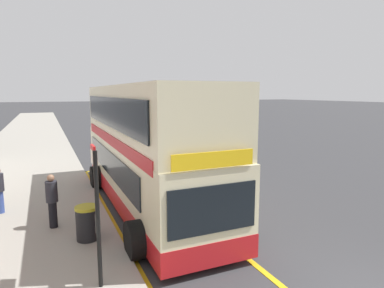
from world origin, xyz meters
name	(u,v)px	position (x,y,z in m)	size (l,w,h in m)	color
ground_plane	(104,132)	(0.00, 32.00, 0.00)	(260.00, 260.00, 0.00)	#333335
pavement_near	(31,135)	(-7.00, 32.00, 0.07)	(6.00, 76.00, 0.14)	gray
double_decker_bus	(145,151)	(-2.46, 7.73, 2.06)	(3.21, 10.76, 4.40)	beige
bus_bay_markings	(144,207)	(-2.59, 7.50, 0.01)	(2.81, 13.39, 0.01)	gold
bus_stop_sign	(97,207)	(-4.88, 2.86, 1.85)	(0.09, 0.51, 2.96)	black
parked_car_teal_ahead	(125,116)	(4.96, 44.04, 0.80)	(2.09, 4.20, 1.62)	#196066
parked_car_silver_distant	(115,113)	(5.07, 51.84, 0.80)	(2.09, 4.20, 1.62)	#B2B5BA
pedestrian_waiting_near_sign	(52,199)	(-5.69, 6.53, 1.02)	(0.34, 0.34, 1.63)	black
litter_bin	(87,223)	(-4.85, 5.24, 0.62)	(0.63, 0.63, 0.95)	black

